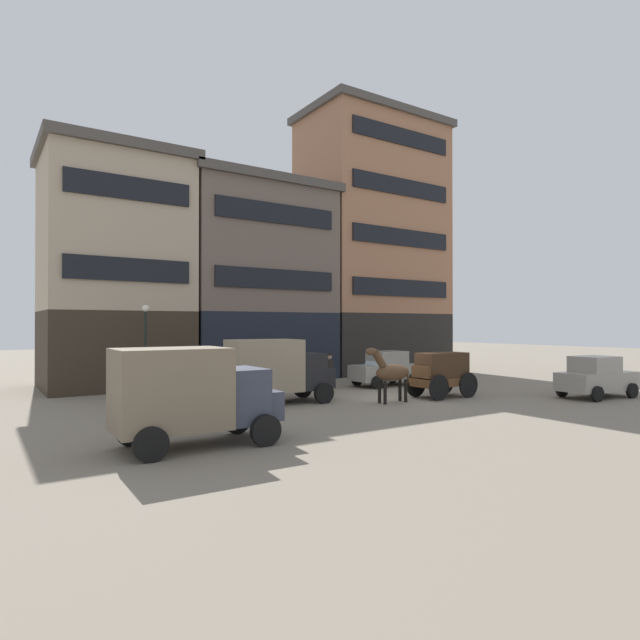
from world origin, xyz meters
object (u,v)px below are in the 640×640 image
at_px(delivery_truck_far, 193,393).
at_px(fire_hydrant_curbside, 398,371).
at_px(cargo_wagon, 441,371).
at_px(sedan_light, 596,377).
at_px(streetlamp_curbside, 145,337).
at_px(sedan_dark, 385,369).
at_px(delivery_truck_near, 277,369).
at_px(draft_horse, 391,372).
at_px(pedestrian_officer, 330,369).

distance_m(delivery_truck_far, fire_hydrant_curbside, 19.39).
relative_size(cargo_wagon, fire_hydrant_curbside, 3.53).
xyz_separation_m(sedan_light, streetlamp_curbside, (-16.58, 11.27, 1.76)).
relative_size(cargo_wagon, sedan_dark, 0.78).
bearing_deg(sedan_dark, delivery_truck_near, -163.81).
xyz_separation_m(cargo_wagon, streetlamp_curbside, (-10.92, 7.43, 1.52)).
bearing_deg(draft_horse, delivery_truck_far, -162.31).
bearing_deg(cargo_wagon, streetlamp_curbside, 145.75).
distance_m(draft_horse, pedestrian_officer, 5.32).
distance_m(delivery_truck_near, sedan_dark, 8.06).
relative_size(pedestrian_officer, streetlamp_curbside, 0.44).
bearing_deg(sedan_light, pedestrian_officer, 131.43).
xyz_separation_m(cargo_wagon, fire_hydrant_curbside, (3.94, 7.24, -0.72)).
height_order(cargo_wagon, fire_hydrant_curbside, cargo_wagon).
distance_m(delivery_truck_near, streetlamp_curbside, 6.49).
distance_m(pedestrian_officer, streetlamp_curbside, 8.96).
height_order(sedan_dark, pedestrian_officer, sedan_dark).
xyz_separation_m(sedan_dark, sedan_light, (4.87, -8.55, 0.00)).
distance_m(pedestrian_officer, fire_hydrant_curbside, 6.64).
bearing_deg(delivery_truck_near, sedan_light, -26.61).
height_order(delivery_truck_near, fire_hydrant_curbside, delivery_truck_near).
bearing_deg(sedan_dark, draft_horse, -128.50).
relative_size(pedestrian_officer, fire_hydrant_curbside, 2.16).
relative_size(delivery_truck_far, streetlamp_curbside, 1.06).
relative_size(cargo_wagon, delivery_truck_far, 0.67).
height_order(delivery_truck_far, streetlamp_curbside, streetlamp_curbside).
distance_m(cargo_wagon, draft_horse, 2.95).
distance_m(draft_horse, delivery_truck_near, 4.68).
bearing_deg(draft_horse, sedan_light, -24.01).
height_order(delivery_truck_near, delivery_truck_far, same).
bearing_deg(delivery_truck_far, delivery_truck_near, 44.78).
distance_m(delivery_truck_far, sedan_dark, 15.38).
relative_size(delivery_truck_near, delivery_truck_far, 1.02).
bearing_deg(cargo_wagon, delivery_truck_near, 160.36).
bearing_deg(pedestrian_officer, draft_horse, -96.08).
distance_m(sedan_dark, sedan_light, 9.84).
relative_size(streetlamp_curbside, fire_hydrant_curbside, 4.96).
xyz_separation_m(cargo_wagon, delivery_truck_far, (-12.48, -3.04, 0.28)).
xyz_separation_m(sedan_dark, fire_hydrant_curbside, (3.14, 2.53, -0.49)).
distance_m(draft_horse, fire_hydrant_curbside, 10.03).
relative_size(cargo_wagon, pedestrian_officer, 1.63).
bearing_deg(draft_horse, sedan_dark, 51.50).
bearing_deg(sedan_dark, fire_hydrant_curbside, 38.83).
height_order(draft_horse, pedestrian_officer, draft_horse).
bearing_deg(streetlamp_curbside, delivery_truck_near, -51.18).
bearing_deg(pedestrian_officer, streetlamp_curbside, 165.88).
distance_m(sedan_dark, pedestrian_officer, 3.24).
relative_size(delivery_truck_near, sedan_light, 1.16).
bearing_deg(cargo_wagon, draft_horse, 179.98).
xyz_separation_m(delivery_truck_far, pedestrian_officer, (10.09, 8.33, -0.44)).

